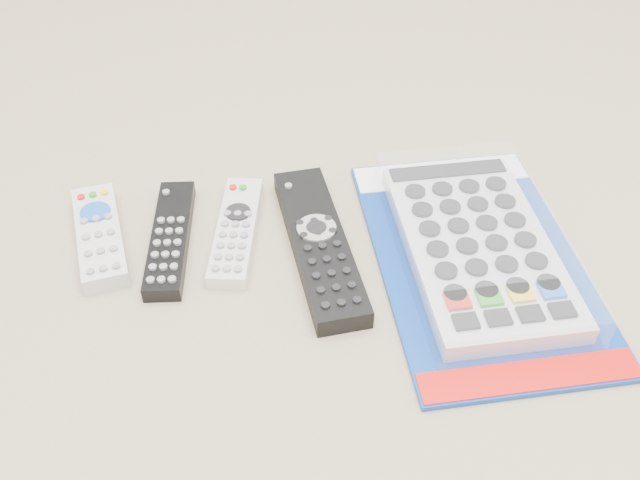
{
  "coord_description": "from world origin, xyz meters",
  "views": [
    {
      "loc": [
        -0.03,
        -0.59,
        0.56
      ],
      "look_at": [
        0.03,
        -0.01,
        0.01
      ],
      "focal_mm": 40.0,
      "sensor_mm": 36.0,
      "label": 1
    }
  ],
  "objects": [
    {
      "name": "remote_small_grey",
      "position": [
        -0.22,
        0.02,
        0.01
      ],
      "size": [
        0.08,
        0.17,
        0.02
      ],
      "rotation": [
        0.0,
        0.0,
        0.2
      ],
      "color": "#BCBCBE",
      "rests_on": "ground"
    },
    {
      "name": "remote_silver_dvd",
      "position": [
        -0.06,
        0.02,
        0.01
      ],
      "size": [
        0.07,
        0.18,
        0.02
      ],
      "rotation": [
        0.0,
        0.0,
        -0.16
      ],
      "color": "silver",
      "rests_on": "ground"
    },
    {
      "name": "jumbo_remote_packaged",
      "position": [
        0.2,
        -0.05,
        0.02
      ],
      "size": [
        0.23,
        0.37,
        0.05
      ],
      "rotation": [
        0.0,
        0.0,
        0.04
      ],
      "color": "navy",
      "rests_on": "ground"
    },
    {
      "name": "remote_slim_black",
      "position": [
        -0.14,
        0.01,
        0.01
      ],
      "size": [
        0.05,
        0.18,
        0.02
      ],
      "rotation": [
        0.0,
        0.0,
        -0.07
      ],
      "color": "black",
      "rests_on": "ground"
    },
    {
      "name": "remote_large_black",
      "position": [
        0.03,
        -0.02,
        0.01
      ],
      "size": [
        0.09,
        0.25,
        0.03
      ],
      "rotation": [
        0.0,
        0.0,
        0.11
      ],
      "color": "black",
      "rests_on": "ground"
    }
  ]
}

